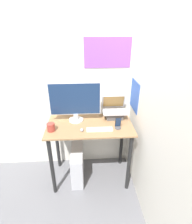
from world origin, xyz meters
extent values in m
plane|color=slate|center=(0.00, 0.00, 0.00)|extent=(12.00, 12.00, 0.00)
cube|color=silver|center=(0.00, 0.69, 1.30)|extent=(6.00, 0.05, 2.60)
cube|color=purple|center=(0.25, 0.67, 1.74)|extent=(0.61, 0.01, 0.38)
cube|color=silver|center=(0.64, 0.00, 1.30)|extent=(0.05, 6.00, 2.60)
cube|color=#3359B2|center=(0.61, 0.53, 1.22)|extent=(0.01, 0.43, 0.40)
cube|color=#936D47|center=(0.00, 0.30, 0.89)|extent=(1.10, 0.61, 0.02)
cylinder|color=black|center=(-0.50, 0.05, 0.44)|extent=(0.05, 0.05, 0.88)
cylinder|color=black|center=(0.50, 0.05, 0.44)|extent=(0.05, 0.05, 0.88)
cylinder|color=black|center=(-0.50, 0.55, 0.44)|extent=(0.05, 0.05, 0.88)
cylinder|color=black|center=(0.50, 0.55, 0.44)|extent=(0.05, 0.05, 0.88)
cube|color=#4C4C51|center=(0.34, 0.45, 0.95)|extent=(0.22, 0.14, 0.09)
cube|color=#B7B7BC|center=(0.34, 0.45, 1.00)|extent=(0.32, 0.19, 0.02)
cube|color=#B7B7BC|center=(0.34, 0.58, 1.10)|extent=(0.32, 0.07, 0.19)
cube|color=olive|center=(0.34, 0.57, 1.11)|extent=(0.29, 0.06, 0.17)
cylinder|color=silver|center=(-0.18, 0.42, 0.91)|extent=(0.19, 0.19, 0.02)
cylinder|color=silver|center=(-0.18, 0.42, 0.97)|extent=(0.07, 0.07, 0.09)
cube|color=silver|center=(-0.18, 0.43, 1.21)|extent=(0.66, 0.01, 0.43)
cube|color=navy|center=(-0.18, 0.42, 1.21)|extent=(0.64, 0.01, 0.41)
cube|color=silver|center=(0.12, 0.17, 0.91)|extent=(0.32, 0.09, 0.01)
cube|color=#A8A8AD|center=(0.12, 0.17, 0.92)|extent=(0.30, 0.08, 0.00)
ellipsoid|color=#99999E|center=(-0.10, 0.16, 0.92)|extent=(0.04, 0.07, 0.03)
cylinder|color=#4C4C51|center=(0.35, 0.19, 0.91)|extent=(0.07, 0.07, 0.02)
cube|color=black|center=(0.35, 0.20, 0.99)|extent=(0.07, 0.04, 0.14)
cube|color=navy|center=(0.35, 0.20, 0.99)|extent=(0.06, 0.03, 0.12)
cube|color=silver|center=(-0.19, 0.30, 0.25)|extent=(0.16, 0.52, 0.50)
cube|color=#ADADB2|center=(-0.19, 0.04, 0.25)|extent=(0.15, 0.01, 0.48)
cylinder|color=#9E382D|center=(-0.47, 0.19, 0.95)|extent=(0.10, 0.10, 0.10)
camera|label=1|loc=(-0.04, -1.65, 2.06)|focal=28.00mm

